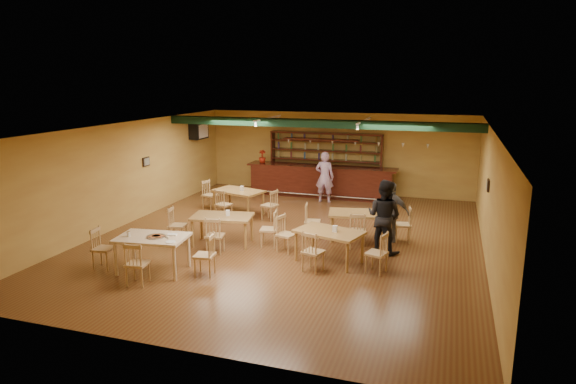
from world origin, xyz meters
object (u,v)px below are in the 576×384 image
(patron_right_a, at_px, (384,216))
(dining_table_c, at_px, (223,230))
(dining_table_b, at_px, (357,226))
(patron_bar, at_px, (325,177))
(dining_table_a, at_px, (239,202))
(bar_counter, at_px, (321,181))
(dining_table_d, at_px, (329,246))
(near_table, at_px, (153,254))

(patron_right_a, bearing_deg, dining_table_c, 29.39)
(dining_table_b, bearing_deg, patron_bar, 105.22)
(dining_table_a, bearing_deg, dining_table_b, -3.18)
(bar_counter, relative_size, patron_right_a, 2.97)
(bar_counter, bearing_deg, patron_right_a, -61.21)
(dining_table_a, distance_m, dining_table_d, 5.01)
(bar_counter, xyz_separation_m, dining_table_a, (-1.88, -3.21, -0.18))
(patron_right_a, bearing_deg, near_table, 51.43)
(bar_counter, relative_size, dining_table_d, 3.59)
(near_table, bearing_deg, bar_counter, 70.77)
(near_table, xyz_separation_m, patron_bar, (2.07, 7.50, 0.48))
(dining_table_c, bearing_deg, bar_counter, 69.99)
(dining_table_a, distance_m, patron_right_a, 5.38)
(bar_counter, distance_m, near_table, 8.51)
(bar_counter, relative_size, patron_bar, 3.07)
(bar_counter, height_order, dining_table_d, bar_counter)
(dining_table_a, xyz_separation_m, dining_table_b, (4.07, -1.43, -0.01))
(dining_table_d, bearing_deg, dining_table_b, 96.81)
(dining_table_c, xyz_separation_m, near_table, (-0.67, -2.22, 0.02))
(patron_bar, xyz_separation_m, patron_right_a, (2.65, -4.61, 0.03))
(dining_table_b, distance_m, patron_bar, 4.27)
(dining_table_c, xyz_separation_m, dining_table_d, (2.94, -0.42, -0.00))
(dining_table_c, bearing_deg, patron_right_a, -0.62)
(bar_counter, bearing_deg, dining_table_d, -74.03)
(bar_counter, bearing_deg, dining_table_a, -120.39)
(dining_table_a, xyz_separation_m, patron_bar, (2.22, 2.38, 0.50))
(dining_table_c, distance_m, patron_right_a, 4.15)
(dining_table_c, bearing_deg, dining_table_b, 14.28)
(dining_table_d, height_order, patron_bar, patron_bar)
(dining_table_b, height_order, near_table, near_table)
(bar_counter, distance_m, dining_table_c, 6.21)
(dining_table_a, bearing_deg, patron_right_a, -8.43)
(dining_table_a, bearing_deg, patron_bar, 63.22)
(patron_bar, relative_size, patron_right_a, 0.97)
(dining_table_a, distance_m, near_table, 5.12)
(bar_counter, distance_m, patron_bar, 0.95)
(dining_table_a, relative_size, dining_table_d, 1.01)
(bar_counter, bearing_deg, patron_bar, -67.88)
(dining_table_d, bearing_deg, dining_table_c, -171.80)
(dining_table_d, xyz_separation_m, patron_bar, (-1.53, 5.71, 0.51))
(dining_table_b, relative_size, patron_right_a, 0.82)
(dining_table_b, distance_m, near_table, 5.39)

